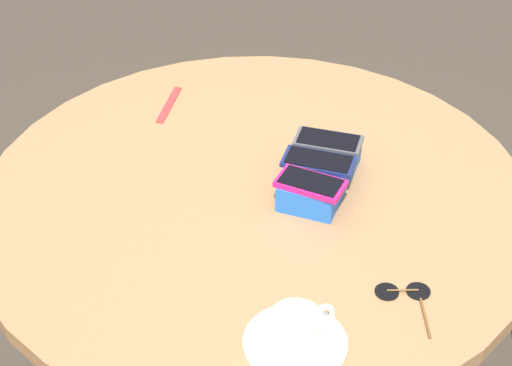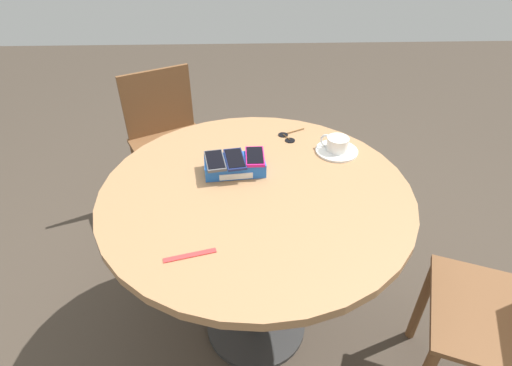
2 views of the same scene
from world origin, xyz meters
The scene contains 11 objects.
ground_plane centered at (0.00, 0.00, 0.00)m, with size 8.00×8.00×0.00m, color #42382D.
round_table centered at (0.00, 0.00, 0.63)m, with size 1.02×1.02×0.75m.
phone_box centered at (-0.07, 0.10, 0.77)m, with size 0.21×0.12×0.05m.
phone_gray centered at (-0.13, 0.08, 0.80)m, with size 0.08×0.13×0.01m.
phone_navy centered at (-0.07, 0.09, 0.80)m, with size 0.08×0.14×0.01m.
phone_magenta centered at (0.00, 0.11, 0.80)m, with size 0.06×0.12×0.01m.
saucer centered at (0.31, 0.21, 0.75)m, with size 0.16×0.16×0.01m, color white.
coffee_cup centered at (0.30, 0.22, 0.78)m, with size 0.10×0.08×0.05m.
lanyard_strap centered at (-0.19, -0.29, 0.75)m, with size 0.14×0.02×0.00m, color red.
sunglasses centered at (0.14, 0.33, 0.75)m, with size 0.11×0.11×0.01m.
chair_far_side centered at (-0.43, 0.82, 0.43)m, with size 0.53×0.53×0.80m.
Camera 2 is at (-0.04, -1.04, 1.53)m, focal length 28.00 mm.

